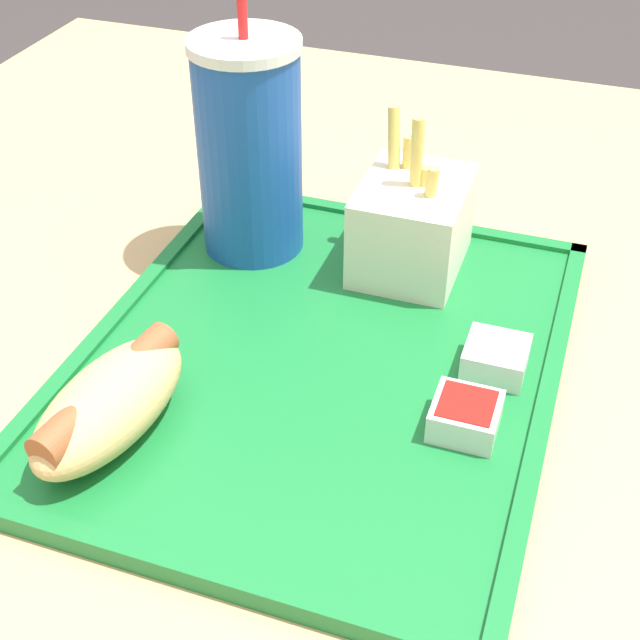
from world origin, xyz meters
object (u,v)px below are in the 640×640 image
object	(u,v)px
fries_carton	(407,222)
soda_cup	(249,148)
hot_dog_far	(110,403)
sauce_cup_ketchup	(465,415)
sauce_cup_mayo	(496,357)

from	to	relation	value
fries_carton	soda_cup	bearing A→B (deg)	95.44
hot_dog_far	fries_carton	world-z (taller)	fries_carton
soda_cup	sauce_cup_ketchup	bearing A→B (deg)	-127.04
soda_cup	sauce_cup_mayo	distance (m)	0.24
sauce_cup_mayo	hot_dog_far	bearing A→B (deg)	123.14
sauce_cup_mayo	sauce_cup_ketchup	size ratio (longest dim) A/B	1.00
soda_cup	sauce_cup_mayo	world-z (taller)	soda_cup
hot_dog_far	sauce_cup_ketchup	distance (m)	0.22
sauce_cup_mayo	fries_carton	bearing A→B (deg)	40.85
sauce_cup_ketchup	hot_dog_far	bearing A→B (deg)	110.36
sauce_cup_mayo	soda_cup	bearing A→B (deg)	66.42
soda_cup	sauce_cup_mayo	xyz separation A→B (m)	(-0.09, -0.21, -0.07)
hot_dog_far	sauce_cup_ketchup	world-z (taller)	hot_dog_far
hot_dog_far	fries_carton	size ratio (longest dim) A/B	1.09
hot_dog_far	fries_carton	bearing A→B (deg)	-26.37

